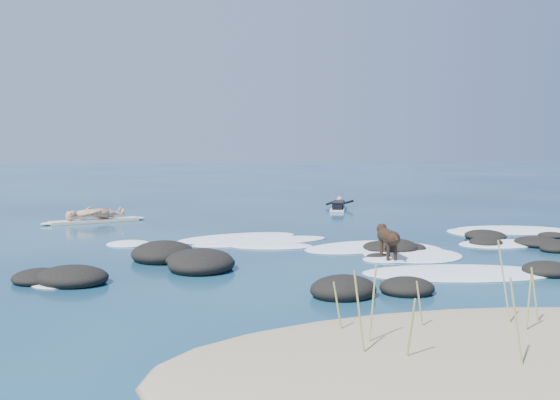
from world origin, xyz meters
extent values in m
plane|color=#0A2642|center=(0.00, 0.00, 0.00)|extent=(160.00, 160.00, 0.00)
ellipsoid|color=#9E8966|center=(0.00, -8.20, 0.00)|extent=(9.00, 4.40, 0.60)
cylinder|color=#989F4D|center=(0.16, -7.45, 0.74)|extent=(0.15, 0.23, 1.22)
cylinder|color=#989F4D|center=(-0.54, -8.90, 0.65)|extent=(0.13, 0.18, 1.06)
cylinder|color=#989F4D|center=(-2.03, -8.20, 0.65)|extent=(0.14, 0.14, 1.06)
cylinder|color=#989F4D|center=(-1.56, -8.50, 0.53)|extent=(0.09, 0.14, 0.81)
cylinder|color=#989F4D|center=(0.26, -7.84, 0.55)|extent=(0.14, 0.12, 0.85)
cylinder|color=#989F4D|center=(-2.00, -7.20, 0.48)|extent=(0.15, 0.05, 0.72)
cylinder|color=#989F4D|center=(-1.77, -7.85, 0.64)|extent=(0.14, 0.10, 1.04)
cylinder|color=#989F4D|center=(-0.97, -7.39, 0.49)|extent=(0.15, 0.04, 0.73)
cylinder|color=#989F4D|center=(0.58, -7.49, 0.56)|extent=(0.15, 0.09, 0.87)
ellipsoid|color=black|center=(3.98, -0.03, 0.07)|extent=(1.08, 1.08, 0.29)
ellipsoid|color=black|center=(5.22, -1.20, 0.07)|extent=(1.13, 1.05, 0.29)
ellipsoid|color=black|center=(1.08, -0.40, 0.08)|extent=(1.29, 1.38, 0.31)
ellipsoid|color=black|center=(-4.22, -0.58, 0.14)|extent=(1.49, 1.66, 0.55)
ellipsoid|color=black|center=(-3.43, -1.92, 0.13)|extent=(1.81, 1.91, 0.52)
ellipsoid|color=black|center=(-6.55, -2.46, 0.08)|extent=(0.97, 1.08, 0.31)
ellipsoid|color=black|center=(-3.46, -1.25, 0.11)|extent=(1.61, 1.46, 0.43)
ellipsoid|color=black|center=(-0.02, -4.61, 0.09)|extent=(0.99, 0.94, 0.37)
ellipsoid|color=black|center=(5.29, -0.33, 0.08)|extent=(1.36, 1.49, 0.30)
ellipsoid|color=black|center=(6.51, 0.91, 0.05)|extent=(0.82, 0.81, 0.20)
ellipsoid|color=black|center=(0.62, -1.30, 0.04)|extent=(0.72, 0.71, 0.15)
ellipsoid|color=black|center=(1.34, -0.45, 0.10)|extent=(1.41, 1.49, 0.39)
ellipsoid|color=black|center=(-5.88, -2.76, 0.11)|extent=(1.75, 1.64, 0.44)
ellipsoid|color=black|center=(1.79, -0.48, 0.06)|extent=(0.77, 0.82, 0.24)
ellipsoid|color=black|center=(4.53, 1.01, 0.08)|extent=(1.20, 1.32, 0.32)
ellipsoid|color=black|center=(3.36, -3.63, 0.09)|extent=(1.12, 1.08, 0.34)
ellipsoid|color=black|center=(-1.18, -4.64, 0.12)|extent=(1.34, 1.19, 0.48)
ellipsoid|color=white|center=(-6.09, -2.30, 0.01)|extent=(1.41, 2.02, 0.12)
ellipsoid|color=white|center=(-1.52, 0.76, 0.01)|extent=(2.31, 1.44, 0.12)
ellipsoid|color=white|center=(4.73, 2.02, 0.01)|extent=(1.69, 2.11, 0.12)
ellipsoid|color=white|center=(-5.12, 1.81, 0.01)|extent=(1.16, 1.20, 0.12)
ellipsoid|color=white|center=(1.54, -1.07, 0.01)|extent=(2.36, 2.28, 0.12)
ellipsoid|color=white|center=(4.41, 0.04, 0.01)|extent=(2.46, 1.72, 0.12)
ellipsoid|color=white|center=(1.76, -0.21, 0.01)|extent=(1.99, 2.29, 0.12)
ellipsoid|color=white|center=(-2.18, 2.34, 0.01)|extent=(3.83, 2.56, 0.12)
ellipsoid|color=white|center=(6.22, 2.38, 0.01)|extent=(3.92, 2.77, 0.12)
ellipsoid|color=white|center=(1.64, -3.24, 0.01)|extent=(4.17, 2.31, 0.12)
ellipsoid|color=white|center=(-6.21, -2.02, 0.01)|extent=(1.73, 1.91, 0.12)
ellipsoid|color=white|center=(-1.64, 1.56, 0.01)|extent=(4.06, 2.24, 0.12)
ellipsoid|color=white|center=(0.65, 0.20, 0.01)|extent=(3.49, 2.62, 0.12)
ellipsoid|color=white|center=(0.73, -1.55, 0.01)|extent=(1.10, 0.90, 0.12)
cube|color=beige|center=(-6.49, 6.76, 0.05)|extent=(2.91, 1.56, 0.10)
ellipsoid|color=beige|center=(-5.14, 7.26, 0.05)|extent=(0.65, 0.51, 0.10)
ellipsoid|color=beige|center=(-7.84, 6.26, 0.05)|extent=(0.65, 0.51, 0.10)
imported|color=tan|center=(-6.49, 6.76, 1.04)|extent=(0.66, 0.80, 1.87)
cube|color=white|center=(2.69, 9.30, 0.05)|extent=(1.27, 2.40, 0.09)
ellipsoid|color=white|center=(3.07, 10.41, 0.05)|extent=(0.43, 0.58, 0.09)
cube|color=black|center=(2.69, 9.30, 0.21)|extent=(0.88, 1.51, 0.24)
sphere|color=tan|center=(2.96, 10.09, 0.34)|extent=(0.31, 0.31, 0.25)
cylinder|color=black|center=(2.73, 10.34, 0.20)|extent=(0.60, 0.14, 0.27)
cylinder|color=black|center=(3.29, 10.14, 0.20)|extent=(0.50, 0.47, 0.27)
cube|color=black|center=(2.42, 8.54, 0.17)|extent=(0.54, 0.68, 0.15)
cylinder|color=black|center=(0.73, -1.65, 0.55)|extent=(0.32, 0.65, 0.31)
sphere|color=black|center=(0.74, -1.36, 0.55)|extent=(0.33, 0.33, 0.33)
sphere|color=black|center=(0.73, -1.94, 0.55)|extent=(0.30, 0.30, 0.30)
sphere|color=black|center=(0.74, -1.17, 0.66)|extent=(0.24, 0.24, 0.23)
cone|color=black|center=(0.74, -1.03, 0.64)|extent=(0.12, 0.15, 0.12)
cone|color=black|center=(0.68, -1.18, 0.75)|extent=(0.11, 0.08, 0.11)
cone|color=black|center=(0.80, -1.19, 0.75)|extent=(0.11, 0.08, 0.11)
cylinder|color=black|center=(0.65, -1.43, 0.21)|extent=(0.08, 0.08, 0.42)
cylinder|color=black|center=(0.82, -1.43, 0.21)|extent=(0.08, 0.08, 0.42)
cylinder|color=black|center=(0.64, -1.87, 0.21)|extent=(0.08, 0.08, 0.42)
cylinder|color=black|center=(0.81, -1.87, 0.21)|extent=(0.08, 0.08, 0.42)
cylinder|color=black|center=(0.72, -2.08, 0.60)|extent=(0.06, 0.31, 0.18)
camera|label=1|loc=(-4.15, -14.73, 2.57)|focal=40.00mm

